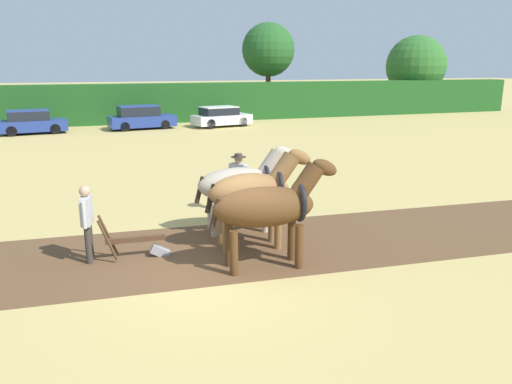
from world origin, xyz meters
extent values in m
plane|color=tan|center=(0.00, 0.00, 0.00)|extent=(240.00, 240.00, 0.00)
cube|color=brown|center=(-3.87, 1.52, 0.00)|extent=(32.87, 5.95, 0.01)
cube|color=#1E511E|center=(0.00, 28.88, 1.45)|extent=(69.20, 1.69, 2.90)
cylinder|color=brown|center=(12.45, 31.51, 2.12)|extent=(0.44, 0.44, 4.25)
sphere|color=#235623|center=(12.45, 31.51, 5.48)|extent=(4.47, 4.47, 4.47)
cylinder|color=#4C3823|center=(26.92, 31.01, 1.32)|extent=(0.44, 0.44, 2.64)
sphere|color=#2D6628|center=(26.92, 31.01, 4.15)|extent=(5.51, 5.51, 5.51)
ellipsoid|color=#513319|center=(0.95, -0.04, 1.37)|extent=(2.28, 1.05, 0.87)
cylinder|color=#513319|center=(1.68, 0.16, 0.49)|extent=(0.18, 0.18, 0.98)
cylinder|color=#513319|center=(1.65, -0.34, 0.49)|extent=(0.18, 0.18, 0.98)
cylinder|color=#513319|center=(0.24, 0.25, 0.49)|extent=(0.18, 0.18, 0.98)
cylinder|color=#513319|center=(0.21, -0.25, 0.49)|extent=(0.18, 0.18, 0.98)
cylinder|color=#513319|center=(1.89, -0.10, 1.86)|extent=(0.82, 0.46, 0.89)
ellipsoid|color=#513319|center=(2.30, -0.13, 2.15)|extent=(0.69, 0.30, 0.54)
cube|color=black|center=(2.07, -0.11, 2.04)|extent=(0.42, 0.11, 0.56)
cylinder|color=black|center=(-0.11, 0.02, 1.28)|extent=(0.30, 0.14, 0.71)
torus|color=black|center=(1.72, -0.09, 1.44)|extent=(0.16, 0.89, 0.89)
ellipsoid|color=brown|center=(1.02, 1.22, 1.38)|extent=(2.01, 1.07, 0.90)
cylinder|color=brown|center=(1.68, 1.44, 0.49)|extent=(0.18, 0.18, 0.98)
cylinder|color=brown|center=(1.64, 0.92, 0.49)|extent=(0.18, 0.18, 0.98)
cylinder|color=brown|center=(0.40, 1.51, 0.49)|extent=(0.18, 0.18, 0.98)
cylinder|color=brown|center=(0.37, 0.99, 0.49)|extent=(0.18, 0.18, 0.98)
cylinder|color=brown|center=(1.86, 1.16, 1.87)|extent=(0.83, 0.47, 0.89)
ellipsoid|color=brown|center=(2.26, 1.14, 2.17)|extent=(0.69, 0.30, 0.54)
cube|color=black|center=(2.04, 1.15, 2.07)|extent=(0.42, 0.11, 0.55)
cylinder|color=black|center=(0.09, 1.27, 1.29)|extent=(0.30, 0.14, 0.71)
torus|color=black|center=(1.71, 1.17, 1.45)|extent=(0.17, 0.92, 0.91)
ellipsoid|color=#B2A38E|center=(1.10, 2.47, 1.28)|extent=(2.15, 1.05, 0.88)
cylinder|color=#B2A38E|center=(1.80, 2.68, 0.45)|extent=(0.18, 0.18, 0.89)
cylinder|color=#B2A38E|center=(1.77, 2.18, 0.45)|extent=(0.18, 0.18, 0.89)
cylinder|color=#B2A38E|center=(0.44, 2.77, 0.45)|extent=(0.18, 0.18, 0.89)
cylinder|color=#B2A38E|center=(0.41, 2.26, 0.45)|extent=(0.18, 0.18, 0.89)
cylinder|color=#B2A38E|center=(1.99, 2.42, 1.76)|extent=(0.80, 0.46, 0.86)
ellipsoid|color=#B2A38E|center=(2.38, 2.39, 2.04)|extent=(0.69, 0.30, 0.54)
cube|color=black|center=(2.16, 2.41, 1.94)|extent=(0.40, 0.10, 0.53)
cylinder|color=black|center=(0.11, 2.54, 1.19)|extent=(0.30, 0.14, 0.71)
torus|color=black|center=(1.83, 2.43, 1.35)|extent=(0.17, 0.90, 0.89)
cube|color=#4C331E|center=(-1.65, 1.38, 0.45)|extent=(1.34, 0.18, 0.12)
cube|color=#939399|center=(-1.12, 1.35, 0.10)|extent=(0.49, 0.23, 0.39)
cylinder|color=#4C331E|center=(-2.24, 1.62, 0.55)|extent=(0.40, 0.08, 0.96)
cylinder|color=#4C331E|center=(-2.27, 1.22, 0.55)|extent=(0.40, 0.08, 0.96)
cylinder|color=#38332D|center=(-2.64, 1.61, 0.44)|extent=(0.14, 0.14, 0.89)
cylinder|color=#38332D|center=(-2.68, 1.39, 0.44)|extent=(0.14, 0.14, 0.89)
cube|color=#B7B7BC|center=(-2.66, 1.50, 1.20)|extent=(0.28, 0.54, 0.63)
sphere|color=tan|center=(-2.66, 1.50, 1.64)|extent=(0.24, 0.24, 0.24)
cylinder|color=#B7B7BC|center=(-2.61, 1.80, 1.18)|extent=(0.09, 0.09, 0.59)
cylinder|color=#B7B7BC|center=(-2.71, 1.20, 1.18)|extent=(0.09, 0.09, 0.59)
cylinder|color=#28334C|center=(1.53, 4.14, 0.44)|extent=(0.14, 0.14, 0.88)
cylinder|color=#28334C|center=(1.67, 3.96, 0.44)|extent=(0.14, 0.14, 0.88)
cube|color=#B7B7BC|center=(1.60, 4.05, 1.19)|extent=(0.47, 0.53, 0.62)
sphere|color=tan|center=(1.60, 4.05, 1.63)|extent=(0.24, 0.24, 0.24)
cylinder|color=#B7B7BC|center=(1.41, 4.28, 1.17)|extent=(0.09, 0.09, 0.59)
cylinder|color=#B7B7BC|center=(1.78, 3.81, 1.17)|extent=(0.09, 0.09, 0.59)
cylinder|color=#42382D|center=(1.60, 4.05, 1.70)|extent=(0.45, 0.45, 0.02)
cylinder|color=#42382D|center=(1.60, 4.05, 1.75)|extent=(0.23, 0.23, 0.10)
cube|color=navy|center=(-5.83, 24.90, 0.53)|extent=(4.23, 2.23, 0.70)
cube|color=black|center=(-6.03, 24.87, 1.16)|extent=(2.61, 1.85, 0.58)
cube|color=navy|center=(-6.03, 24.87, 1.48)|extent=(2.61, 1.85, 0.06)
cylinder|color=black|center=(-4.68, 25.80, 0.32)|extent=(0.67, 0.30, 0.64)
cylinder|color=black|center=(-4.49, 24.31, 0.32)|extent=(0.67, 0.30, 0.64)
cylinder|color=black|center=(-7.17, 25.49, 0.32)|extent=(0.67, 0.30, 0.64)
cylinder|color=black|center=(-6.98, 23.99, 0.32)|extent=(0.67, 0.30, 0.64)
cube|color=navy|center=(1.02, 25.12, 0.54)|extent=(4.59, 2.33, 0.74)
cube|color=black|center=(0.81, 25.09, 1.22)|extent=(2.83, 1.91, 0.63)
cube|color=navy|center=(0.81, 25.09, 1.56)|extent=(2.83, 1.91, 0.06)
cylinder|color=black|center=(2.26, 26.06, 0.31)|extent=(0.65, 0.31, 0.62)
cylinder|color=black|center=(2.48, 24.57, 0.31)|extent=(0.65, 0.31, 0.62)
cylinder|color=black|center=(-0.43, 25.67, 0.31)|extent=(0.65, 0.31, 0.62)
cylinder|color=black|center=(-0.21, 24.18, 0.31)|extent=(0.65, 0.31, 0.62)
cube|color=silver|center=(6.51, 24.75, 0.51)|extent=(4.34, 2.64, 0.65)
cube|color=black|center=(6.32, 24.71, 1.09)|extent=(2.72, 2.12, 0.52)
cube|color=silver|center=(6.32, 24.71, 1.38)|extent=(2.72, 2.12, 0.06)
cylinder|color=black|center=(7.57, 25.80, 0.34)|extent=(0.70, 0.35, 0.67)
cylinder|color=black|center=(7.91, 24.22, 0.34)|extent=(0.70, 0.35, 0.67)
cylinder|color=black|center=(5.12, 25.28, 0.34)|extent=(0.70, 0.35, 0.67)
cylinder|color=black|center=(5.46, 23.70, 0.34)|extent=(0.70, 0.35, 0.67)
camera|label=1|loc=(-2.46, -9.65, 4.33)|focal=35.00mm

